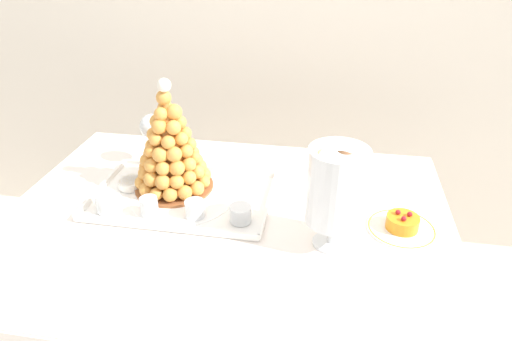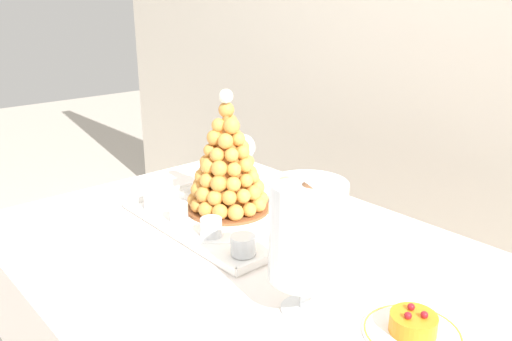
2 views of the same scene
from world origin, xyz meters
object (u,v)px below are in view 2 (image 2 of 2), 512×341
(dessert_cup_left, at_px, (154,200))
(dessert_cup_mid_left, at_px, (179,213))
(dessert_cup_mid_right, at_px, (243,246))
(wine_glass, at_px, (243,148))
(dessert_cup_centre, at_px, (211,228))
(creme_brulee_ramekin, at_px, (197,193))
(macaron_goblet, at_px, (307,232))
(croquembouche, at_px, (227,165))
(serving_tray, at_px, (224,219))
(fruit_tart_plate, at_px, (413,328))

(dessert_cup_left, xyz_separation_m, dessert_cup_mid_left, (0.13, 0.00, -0.00))
(dessert_cup_mid_right, height_order, wine_glass, wine_glass)
(dessert_cup_centre, height_order, creme_brulee_ramekin, dessert_cup_centre)
(dessert_cup_mid_right, height_order, macaron_goblet, macaron_goblet)
(macaron_goblet, bearing_deg, croquembouche, 158.77)
(wine_glass, bearing_deg, serving_tray, -51.42)
(serving_tray, distance_m, creme_brulee_ramekin, 0.18)
(dessert_cup_mid_left, bearing_deg, serving_tray, 59.11)
(dessert_cup_centre, relative_size, creme_brulee_ramekin, 0.67)
(croquembouche, height_order, dessert_cup_mid_left, croquembouche)
(dessert_cup_mid_right, bearing_deg, serving_tray, 154.57)
(croquembouche, distance_m, dessert_cup_centre, 0.21)
(dessert_cup_centre, bearing_deg, macaron_goblet, -7.47)
(wine_glass, bearing_deg, dessert_cup_mid_left, -72.33)
(croquembouche, xyz_separation_m, wine_glass, (-0.12, 0.16, -0.01))
(dessert_cup_mid_right, bearing_deg, fruit_tart_plate, 5.80)
(serving_tray, bearing_deg, macaron_goblet, -17.66)
(macaron_goblet, relative_size, wine_glass, 1.57)
(dessert_cup_centre, distance_m, macaron_goblet, 0.41)
(serving_tray, xyz_separation_m, croquembouche, (-0.04, 0.05, 0.14))
(dessert_cup_left, relative_size, dessert_cup_mid_right, 0.96)
(dessert_cup_left, height_order, dessert_cup_mid_right, dessert_cup_left)
(creme_brulee_ramekin, bearing_deg, serving_tray, -9.94)
(fruit_tart_plate, distance_m, wine_glass, 0.85)
(dessert_cup_centre, bearing_deg, creme_brulee_ramekin, 153.11)
(fruit_tart_plate, bearing_deg, wine_glass, 162.44)
(croquembouche, xyz_separation_m, creme_brulee_ramekin, (-0.13, -0.02, -0.12))
(creme_brulee_ramekin, bearing_deg, fruit_tart_plate, -5.62)
(wine_glass, bearing_deg, dessert_cup_centre, -52.36)
(wine_glass, bearing_deg, dessert_cup_mid_right, -39.61)
(dessert_cup_mid_right, distance_m, fruit_tart_plate, 0.44)
(serving_tray, relative_size, croquembouche, 1.52)
(serving_tray, xyz_separation_m, macaron_goblet, (0.45, -0.14, 0.17))
(croquembouche, distance_m, dessert_cup_mid_left, 0.19)
(dessert_cup_mid_left, distance_m, dessert_cup_mid_right, 0.26)
(dessert_cup_mid_left, relative_size, fruit_tart_plate, 0.29)
(dessert_cup_mid_right, bearing_deg, macaron_goblet, -11.03)
(dessert_cup_mid_left, distance_m, wine_glass, 0.34)
(dessert_cup_left, relative_size, wine_glass, 0.32)
(macaron_goblet, bearing_deg, dessert_cup_centre, 172.53)
(macaron_goblet, xyz_separation_m, fruit_tart_plate, (0.19, 0.09, -0.16))
(dessert_cup_left, bearing_deg, serving_tray, 29.47)
(croquembouche, distance_m, wine_glass, 0.20)
(dessert_cup_mid_left, relative_size, dessert_cup_centre, 0.95)
(dessert_cup_left, bearing_deg, dessert_cup_centre, 3.61)
(serving_tray, relative_size, fruit_tart_plate, 2.89)
(serving_tray, xyz_separation_m, dessert_cup_centre, (0.07, -0.09, 0.02))
(serving_tray, height_order, fruit_tart_plate, fruit_tart_plate)
(dessert_cup_centre, xyz_separation_m, creme_brulee_ramekin, (-0.24, 0.12, -0.01))
(fruit_tart_plate, bearing_deg, creme_brulee_ramekin, 174.38)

